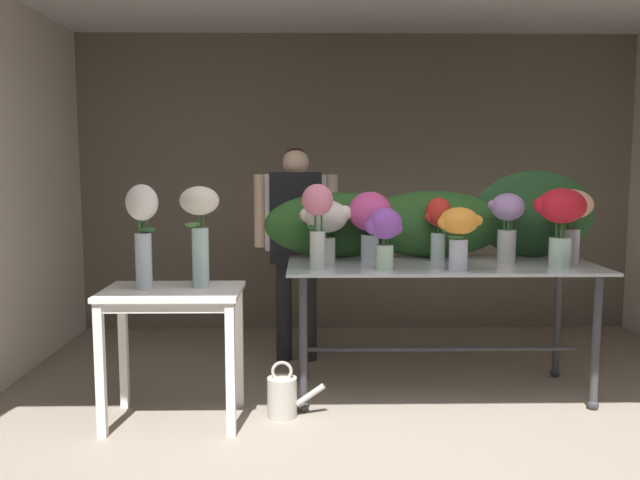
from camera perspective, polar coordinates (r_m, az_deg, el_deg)
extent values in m
plane|color=gray|center=(4.61, 4.68, -12.66)|extent=(7.64, 7.64, 0.00)
cube|color=#706656|center=(6.09, 3.17, 4.84)|extent=(5.12, 0.12, 2.67)
cube|color=silver|center=(4.38, 10.42, -2.14)|extent=(2.00, 0.84, 0.02)
cylinder|color=#38383D|center=(4.08, -1.46, -8.95)|extent=(0.05, 0.05, 0.85)
sphere|color=#38383D|center=(4.20, -1.44, -14.16)|extent=(0.07, 0.07, 0.07)
cylinder|color=#38383D|center=(4.44, 22.70, -8.16)|extent=(0.05, 0.05, 0.85)
sphere|color=#38383D|center=(4.56, 22.48, -12.98)|extent=(0.07, 0.07, 0.07)
cylinder|color=#38383D|center=(4.69, -1.40, -6.88)|extent=(0.05, 0.05, 0.85)
sphere|color=#38383D|center=(4.80, -1.39, -11.48)|extent=(0.07, 0.07, 0.07)
cylinder|color=#38383D|center=(5.01, 19.78, -6.39)|extent=(0.05, 0.05, 0.85)
sphere|color=#38383D|center=(5.11, 19.60, -10.72)|extent=(0.07, 0.07, 0.07)
cylinder|color=#38383D|center=(4.50, 10.27, -9.24)|extent=(1.80, 0.03, 0.03)
cube|color=white|center=(3.95, -12.62, -4.35)|extent=(0.80, 0.54, 0.03)
cube|color=white|center=(3.96, -12.61, -4.99)|extent=(0.74, 0.48, 0.06)
cube|color=white|center=(3.91, -18.41, -10.62)|extent=(0.05, 0.05, 0.76)
cube|color=white|center=(3.77, -7.72, -11.02)|extent=(0.05, 0.05, 0.76)
cube|color=white|center=(4.34, -16.58, -8.86)|extent=(0.05, 0.05, 0.76)
cube|color=white|center=(4.21, -6.99, -9.13)|extent=(0.05, 0.05, 0.76)
cylinder|color=#232328|center=(5.13, -3.14, -5.61)|extent=(0.12, 0.12, 0.87)
cylinder|color=#232328|center=(5.13, -0.97, -5.61)|extent=(0.12, 0.12, 0.87)
cube|color=silver|center=(5.03, -2.09, 2.43)|extent=(0.46, 0.22, 0.57)
cube|color=black|center=(4.91, -2.11, 1.86)|extent=(0.39, 0.02, 0.69)
cylinder|color=beige|center=(5.04, -5.19, 2.51)|extent=(0.09, 0.09, 0.55)
cylinder|color=beige|center=(5.03, 1.02, 2.53)|extent=(0.09, 0.09, 0.55)
sphere|color=beige|center=(5.01, -2.11, 6.69)|extent=(0.20, 0.20, 0.20)
ellipsoid|color=black|center=(5.03, -2.11, 7.43)|extent=(0.15, 0.15, 0.09)
ellipsoid|color=#2D6028|center=(4.57, 1.59, 1.30)|extent=(1.02, 0.21, 0.45)
ellipsoid|color=#2D6028|center=(4.64, 9.60, 1.36)|extent=(1.03, 0.32, 0.46)
ellipsoid|color=#28562D|center=(4.82, 17.96, 2.15)|extent=(0.84, 0.23, 0.60)
cylinder|color=silver|center=(4.39, 4.31, -0.71)|extent=(0.12, 0.12, 0.18)
cylinder|color=#9EBCB2|center=(4.40, 4.30, -1.36)|extent=(0.11, 0.11, 0.08)
cylinder|color=#28562D|center=(4.39, 4.63, -0.15)|extent=(0.01, 0.01, 0.25)
cylinder|color=#28562D|center=(4.40, 4.25, -0.12)|extent=(0.01, 0.01, 0.25)
cylinder|color=#28562D|center=(4.38, 3.96, -0.16)|extent=(0.01, 0.01, 0.25)
cylinder|color=#28562D|center=(4.36, 4.32, -0.19)|extent=(0.01, 0.01, 0.25)
ellipsoid|color=#E54C9E|center=(4.37, 4.34, 2.47)|extent=(0.28, 0.28, 0.26)
sphere|color=#E54C9E|center=(4.35, 3.33, 2.73)|extent=(0.10, 0.10, 0.10)
cylinder|color=silver|center=(4.39, 19.98, -1.02)|extent=(0.14, 0.14, 0.19)
cylinder|color=#9EBCB2|center=(4.40, 19.95, -1.71)|extent=(0.13, 0.13, 0.08)
cylinder|color=#387033|center=(4.39, 20.27, -0.10)|extent=(0.01, 0.01, 0.31)
cylinder|color=#387033|center=(4.41, 19.90, -0.06)|extent=(0.01, 0.01, 0.31)
cylinder|color=#387033|center=(4.37, 19.68, -0.11)|extent=(0.01, 0.01, 0.31)
cylinder|color=#387033|center=(4.36, 20.09, -0.13)|extent=(0.01, 0.01, 0.31)
ellipsoid|color=red|center=(4.37, 20.13, 2.79)|extent=(0.29, 0.29, 0.22)
sphere|color=red|center=(4.33, 18.54, 2.87)|extent=(0.10, 0.10, 0.10)
cylinder|color=silver|center=(4.10, 11.84, -1.26)|extent=(0.11, 0.11, 0.19)
cylinder|color=#9EBCB2|center=(4.11, 11.82, -2.00)|extent=(0.10, 0.10, 0.08)
cylinder|color=#477F3D|center=(4.11, 12.13, -0.76)|extent=(0.01, 0.01, 0.24)
cylinder|color=#477F3D|center=(4.11, 11.61, -0.74)|extent=(0.01, 0.01, 0.24)
cylinder|color=#477F3D|center=(4.07, 11.65, -0.81)|extent=(0.01, 0.01, 0.24)
ellipsoid|color=orange|center=(4.08, 11.90, 1.62)|extent=(0.23, 0.23, 0.17)
sphere|color=orange|center=(4.04, 10.65, 1.48)|extent=(0.08, 0.08, 0.08)
sphere|color=orange|center=(4.09, 13.38, 1.65)|extent=(0.07, 0.07, 0.07)
ellipsoid|color=#2D6028|center=(4.05, 11.62, 0.30)|extent=(0.11, 0.08, 0.03)
cylinder|color=silver|center=(4.06, -0.22, -0.89)|extent=(0.10, 0.10, 0.24)
cylinder|color=#9EBCB2|center=(4.06, -0.22, -1.82)|extent=(0.09, 0.09, 0.10)
cylinder|color=#2D6028|center=(4.04, 0.14, 0.11)|extent=(0.01, 0.01, 0.36)
cylinder|color=#2D6028|center=(4.06, -0.42, 0.14)|extent=(0.01, 0.01, 0.36)
cylinder|color=#2D6028|center=(4.03, -0.37, 0.08)|extent=(0.01, 0.01, 0.36)
ellipsoid|color=pink|center=(4.03, -0.22, 3.48)|extent=(0.19, 0.19, 0.19)
sphere|color=pink|center=(4.02, -1.28, 3.30)|extent=(0.05, 0.05, 0.05)
ellipsoid|color=#387033|center=(4.07, -0.74, 1.09)|extent=(0.06, 0.11, 0.03)
cylinder|color=silver|center=(4.67, 20.65, -0.44)|extent=(0.14, 0.14, 0.22)
cylinder|color=#9EBCB2|center=(4.68, 20.62, -1.18)|extent=(0.13, 0.13, 0.09)
cylinder|color=#387033|center=(4.68, 21.02, 0.26)|extent=(0.01, 0.01, 0.31)
cylinder|color=#387033|center=(4.69, 20.55, 0.29)|extent=(0.01, 0.01, 0.31)
cylinder|color=#387033|center=(4.66, 20.42, 0.25)|extent=(0.01, 0.01, 0.31)
cylinder|color=#387033|center=(4.63, 20.75, 0.21)|extent=(0.01, 0.01, 0.31)
ellipsoid|color=#F4B78E|center=(4.65, 20.78, 2.89)|extent=(0.29, 0.29, 0.20)
sphere|color=#F4B78E|center=(4.60, 20.02, 2.49)|extent=(0.09, 0.09, 0.09)
cylinder|color=silver|center=(4.51, 15.78, -0.52)|extent=(0.12, 0.12, 0.22)
cylinder|color=#9EBCB2|center=(4.51, 15.76, -1.28)|extent=(0.11, 0.11, 0.09)
cylinder|color=#477F3D|center=(4.51, 16.13, 0.15)|extent=(0.01, 0.01, 0.30)
cylinder|color=#477F3D|center=(4.52, 15.80, 0.18)|extent=(0.01, 0.01, 0.30)
cylinder|color=#477F3D|center=(4.50, 15.57, 0.15)|extent=(0.01, 0.01, 0.30)
cylinder|color=#477F3D|center=(4.48, 15.93, 0.12)|extent=(0.01, 0.01, 0.30)
ellipsoid|color=#B28ED1|center=(4.48, 15.89, 2.76)|extent=(0.22, 0.22, 0.18)
sphere|color=#B28ED1|center=(4.47, 14.66, 2.95)|extent=(0.06, 0.06, 0.06)
cylinder|color=silver|center=(4.06, 5.59, -1.50)|extent=(0.11, 0.11, 0.15)
cylinder|color=#9EBCB2|center=(4.07, 5.59, -2.11)|extent=(0.10, 0.10, 0.06)
cylinder|color=#477F3D|center=(4.06, 5.80, -0.91)|extent=(0.01, 0.01, 0.22)
cylinder|color=#477F3D|center=(4.08, 5.46, -0.87)|extent=(0.01, 0.01, 0.22)
cylinder|color=#477F3D|center=(4.04, 5.50, -0.94)|extent=(0.01, 0.01, 0.22)
ellipsoid|color=purple|center=(4.04, 5.63, 1.43)|extent=(0.21, 0.21, 0.19)
sphere|color=purple|center=(4.01, 4.55, 1.17)|extent=(0.09, 0.09, 0.09)
sphere|color=purple|center=(4.03, 6.55, 1.03)|extent=(0.09, 0.09, 0.09)
cylinder|color=silver|center=(4.44, 10.12, -0.63)|extent=(0.09, 0.09, 0.19)
cylinder|color=#9EBCB2|center=(4.44, 10.11, -1.33)|extent=(0.09, 0.09, 0.08)
cylinder|color=#2D6028|center=(4.43, 10.42, -0.05)|extent=(0.01, 0.01, 0.26)
cylinder|color=#2D6028|center=(4.45, 10.08, -0.03)|extent=(0.01, 0.01, 0.26)
cylinder|color=#2D6028|center=(4.43, 9.84, -0.04)|extent=(0.01, 0.01, 0.26)
cylinder|color=#2D6028|center=(4.42, 10.14, -0.07)|extent=(0.01, 0.01, 0.26)
ellipsoid|color=red|center=(4.41, 10.18, 2.39)|extent=(0.17, 0.17, 0.19)
sphere|color=red|center=(4.39, 9.47, 1.99)|extent=(0.07, 0.07, 0.07)
sphere|color=red|center=(4.45, 11.00, 2.29)|extent=(0.07, 0.07, 0.07)
ellipsoid|color=#477F3D|center=(4.40, 10.69, 0.82)|extent=(0.04, 0.10, 0.03)
cylinder|color=silver|center=(4.37, 0.53, -0.83)|extent=(0.12, 0.12, 0.16)
cylinder|color=#9EBCB2|center=(4.38, 0.53, -1.42)|extent=(0.11, 0.11, 0.07)
cylinder|color=#387033|center=(4.37, 0.84, -0.27)|extent=(0.01, 0.01, 0.23)
cylinder|color=#387033|center=(4.39, 0.51, -0.26)|extent=(0.01, 0.01, 0.23)
cylinder|color=#387033|center=(4.37, 0.14, -0.28)|extent=(0.01, 0.01, 0.23)
cylinder|color=#387033|center=(4.34, 0.48, -0.32)|extent=(0.01, 0.01, 0.23)
ellipsoid|color=white|center=(4.35, 0.53, 2.06)|extent=(0.29, 0.29, 0.22)
sphere|color=white|center=(4.37, -1.16, 2.17)|extent=(0.09, 0.09, 0.09)
sphere|color=white|center=(4.33, 2.15, 2.34)|extent=(0.10, 0.10, 0.10)
ellipsoid|color=#2D6028|center=(4.38, 0.35, 0.51)|extent=(0.05, 0.10, 0.03)
cylinder|color=silver|center=(3.95, -14.96, -1.77)|extent=(0.10, 0.10, 0.33)
cylinder|color=#9EBCB2|center=(3.97, -14.92, -3.08)|extent=(0.09, 0.09, 0.14)
cylinder|color=#387033|center=(3.94, -14.62, -0.88)|extent=(0.01, 0.01, 0.43)
cylinder|color=#387033|center=(3.96, -15.03, -0.85)|extent=(0.01, 0.01, 0.43)
cylinder|color=#387033|center=(3.93, -15.25, -0.93)|extent=(0.01, 0.01, 0.43)
ellipsoid|color=white|center=(3.92, -15.10, 3.14)|extent=(0.18, 0.18, 0.21)
ellipsoid|color=#28562D|center=(3.91, -14.71, 0.86)|extent=(0.10, 0.05, 0.03)
cylinder|color=silver|center=(3.94, -10.26, -1.49)|extent=(0.10, 0.10, 0.35)
cylinder|color=#9EBCB2|center=(3.95, -10.23, -2.91)|extent=(0.09, 0.09, 0.15)
cylinder|color=#387033|center=(3.93, -10.01, -0.65)|extent=(0.01, 0.01, 0.45)
cylinder|color=#387033|center=(3.95, -10.36, -0.63)|extent=(0.01, 0.01, 0.45)
cylinder|color=#387033|center=(3.92, -10.35, -0.67)|extent=(0.01, 0.01, 0.45)
ellipsoid|color=silver|center=(3.91, -10.36, 3.36)|extent=(0.23, 0.23, 0.17)
sphere|color=silver|center=(3.95, -11.49, 3.03)|extent=(0.06, 0.06, 0.06)
sphere|color=silver|center=(3.90, -9.40, 3.01)|extent=(0.06, 0.06, 0.06)
ellipsoid|color=#477F3D|center=(3.89, -10.94, 1.30)|extent=(0.10, 0.09, 0.03)
cylinder|color=#B7B2A8|center=(4.10, -3.29, -13.37)|extent=(0.18, 0.18, 0.24)
cylinder|color=#B7B2A8|center=(4.09, -0.84, -13.22)|extent=(0.18, 0.04, 0.14)
torus|color=#B7B2A8|center=(4.05, -3.30, -11.24)|extent=(0.13, 0.02, 0.13)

